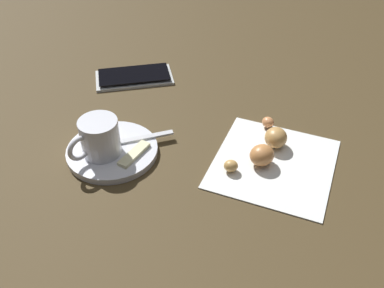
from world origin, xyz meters
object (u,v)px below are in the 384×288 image
object	(u,v)px
saucer	(112,151)
espresso_cup	(99,138)
croissant	(266,146)
napkin	(274,163)
cell_phone	(134,76)
teaspoon	(115,143)
sugar_packet	(134,154)

from	to	relation	value
saucer	espresso_cup	bearing A→B (deg)	-126.33
croissant	napkin	bearing A→B (deg)	-45.06
espresso_cup	croissant	xyz separation A→B (m)	(0.23, 0.09, -0.02)
napkin	cell_phone	bearing A→B (deg)	153.74
saucer	croissant	bearing A→B (deg)	19.37
cell_phone	espresso_cup	bearing A→B (deg)	-76.09
saucer	croissant	distance (m)	0.23
saucer	teaspoon	world-z (taller)	teaspoon
napkin	croissant	bearing A→B (deg)	134.94
teaspoon	croissant	world-z (taller)	croissant
teaspoon	cell_phone	bearing A→B (deg)	108.04
teaspoon	napkin	xyz separation A→B (m)	(0.24, 0.05, -0.01)
cell_phone	sugar_packet	bearing A→B (deg)	-63.82
sugar_packet	napkin	distance (m)	0.21
espresso_cup	teaspoon	distance (m)	0.04
saucer	croissant	size ratio (longest dim) A/B	0.93
saucer	croissant	xyz separation A→B (m)	(0.22, 0.08, 0.01)
espresso_cup	teaspoon	xyz separation A→B (m)	(0.01, 0.02, -0.03)
espresso_cup	napkin	distance (m)	0.26
cell_phone	croissant	bearing A→B (deg)	-24.88
sugar_packet	croissant	distance (m)	0.20
napkin	cell_phone	distance (m)	0.34
saucer	teaspoon	distance (m)	0.01
espresso_cup	teaspoon	bearing A→B (deg)	68.43
espresso_cup	napkin	world-z (taller)	espresso_cup
saucer	napkin	bearing A→B (deg)	14.39
saucer	teaspoon	size ratio (longest dim) A/B	1.16
espresso_cup	napkin	xyz separation A→B (m)	(0.25, 0.07, -0.04)
sugar_packet	cell_phone	distance (m)	0.24
espresso_cup	sugar_packet	bearing A→B (deg)	12.07
saucer	cell_phone	distance (m)	0.22
teaspoon	espresso_cup	bearing A→B (deg)	-111.57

